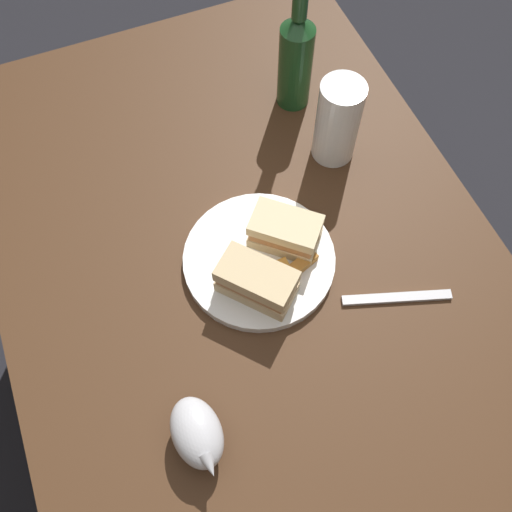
{
  "coord_description": "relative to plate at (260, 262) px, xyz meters",
  "views": [
    {
      "loc": [
        -0.41,
        0.16,
        1.63
      ],
      "look_at": [
        -0.0,
        -0.01,
        0.8
      ],
      "focal_mm": 40.24,
      "sensor_mm": 36.0,
      "label": 1
    }
  ],
  "objects": [
    {
      "name": "fork",
      "position": [
        -0.14,
        -0.18,
        -0.0
      ],
      "size": [
        0.07,
        0.18,
        0.01
      ],
      "primitive_type": "cube",
      "rotation": [
        0.0,
        0.0,
        1.25
      ],
      "color": "silver",
      "rests_on": "dining_table"
    },
    {
      "name": "gravy_boat",
      "position": [
        -0.23,
        0.19,
        0.03
      ],
      "size": [
        0.12,
        0.07,
        0.07
      ],
      "color": "#B7B7BC",
      "rests_on": "dining_table"
    },
    {
      "name": "potato_wedge_front",
      "position": [
        -0.04,
        -0.06,
        0.02
      ],
      "size": [
        0.04,
        0.06,
        0.02
      ],
      "primitive_type": "cube",
      "rotation": [
        0.0,
        0.0,
        1.91
      ],
      "color": "#AD702D",
      "rests_on": "plate"
    },
    {
      "name": "cider_bottle",
      "position": [
        0.31,
        -0.2,
        0.1
      ],
      "size": [
        0.06,
        0.06,
        0.26
      ],
      "color": "#19421E",
      "rests_on": "dining_table"
    },
    {
      "name": "sandwich_half_right",
      "position": [
        0.02,
        -0.05,
        0.04
      ],
      "size": [
        0.12,
        0.13,
        0.06
      ],
      "color": "beige",
      "rests_on": "plate"
    },
    {
      "name": "potato_wedge_left_edge",
      "position": [
        -0.06,
        -0.02,
        0.02
      ],
      "size": [
        0.03,
        0.05,
        0.02
      ],
      "primitive_type": "cube",
      "rotation": [
        0.0,
        0.0,
        5.01
      ],
      "color": "gold",
      "rests_on": "plate"
    },
    {
      "name": "sandwich_half_left",
      "position": [
        -0.05,
        0.03,
        0.04
      ],
      "size": [
        0.13,
        0.13,
        0.06
      ],
      "color": "#CCB284",
      "rests_on": "plate"
    },
    {
      "name": "plate",
      "position": [
        0.0,
        0.0,
        0.0
      ],
      "size": [
        0.26,
        0.26,
        0.02
      ],
      "primitive_type": "cylinder",
      "color": "white",
      "rests_on": "dining_table"
    },
    {
      "name": "dining_table",
      "position": [
        0.0,
        0.01,
        -0.39
      ],
      "size": [
        1.25,
        0.83,
        0.77
      ],
      "primitive_type": "cube",
      "color": "#422816",
      "rests_on": "ground"
    },
    {
      "name": "pint_glass",
      "position": [
        0.17,
        -0.22,
        0.06
      ],
      "size": [
        0.08,
        0.08,
        0.17
      ],
      "color": "white",
      "rests_on": "dining_table"
    },
    {
      "name": "potato_wedge_middle",
      "position": [
        -0.06,
        0.01,
        0.02
      ],
      "size": [
        0.03,
        0.04,
        0.02
      ],
      "primitive_type": "cube",
      "rotation": [
        0.0,
        0.0,
        4.22
      ],
      "color": "gold",
      "rests_on": "plate"
    },
    {
      "name": "potato_wedge_back",
      "position": [
        -0.03,
        -0.01,
        0.02
      ],
      "size": [
        0.02,
        0.04,
        0.02
      ],
      "primitive_type": "cube",
      "rotation": [
        0.0,
        0.0,
        1.62
      ],
      "color": "#B77F33",
      "rests_on": "plate"
    },
    {
      "name": "ground_plane",
      "position": [
        0.0,
        0.01,
        -0.77
      ],
      "size": [
        6.0,
        6.0,
        0.0
      ],
      "primitive_type": "plane",
      "color": "black"
    }
  ]
}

